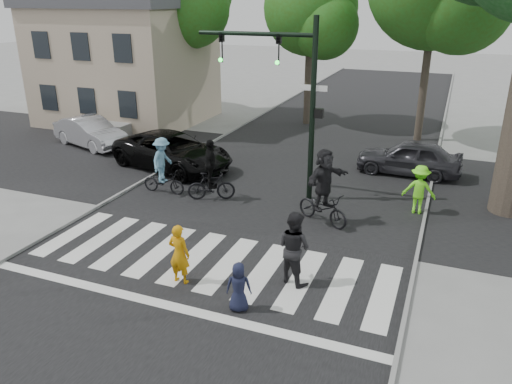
% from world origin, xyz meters
% --- Properties ---
extents(ground, '(120.00, 120.00, 0.00)m').
position_xyz_m(ground, '(0.00, 0.00, 0.00)').
color(ground, gray).
rests_on(ground, ground).
extents(road_stem, '(10.00, 70.00, 0.01)m').
position_xyz_m(road_stem, '(0.00, 5.00, 0.01)').
color(road_stem, black).
rests_on(road_stem, ground).
extents(road_cross, '(70.00, 10.00, 0.01)m').
position_xyz_m(road_cross, '(0.00, 8.00, 0.01)').
color(road_cross, black).
rests_on(road_cross, ground).
extents(curb_left, '(0.10, 70.00, 0.10)m').
position_xyz_m(curb_left, '(-5.05, 5.00, 0.05)').
color(curb_left, gray).
rests_on(curb_left, ground).
extents(curb_right, '(0.10, 70.00, 0.10)m').
position_xyz_m(curb_right, '(5.05, 5.00, 0.05)').
color(curb_right, gray).
rests_on(curb_right, ground).
extents(crosswalk, '(10.00, 3.85, 0.01)m').
position_xyz_m(crosswalk, '(0.00, 0.66, 0.01)').
color(crosswalk, silver).
rests_on(crosswalk, ground).
extents(traffic_signal, '(4.45, 0.29, 6.00)m').
position_xyz_m(traffic_signal, '(0.35, 6.20, 3.90)').
color(traffic_signal, black).
rests_on(traffic_signal, ground).
extents(bg_tree_0, '(5.46, 5.20, 8.97)m').
position_xyz_m(bg_tree_0, '(-13.74, 16.00, 6.14)').
color(bg_tree_0, brown).
rests_on(bg_tree_0, ground).
extents(bg_tree_2, '(5.04, 4.80, 8.40)m').
position_xyz_m(bg_tree_2, '(-1.76, 16.62, 5.78)').
color(bg_tree_2, brown).
rests_on(bg_tree_2, ground).
extents(house, '(8.40, 8.10, 8.82)m').
position_xyz_m(house, '(-11.49, 13.98, 3.80)').
color(house, tan).
rests_on(house, ground).
extents(pedestrian_woman, '(0.57, 0.39, 1.53)m').
position_xyz_m(pedestrian_woman, '(-0.21, -0.20, 0.76)').
color(pedestrian_woman, orange).
rests_on(pedestrian_woman, ground).
extents(pedestrian_child, '(0.65, 0.53, 1.16)m').
position_xyz_m(pedestrian_child, '(1.58, -0.75, 0.58)').
color(pedestrian_child, '#171A31').
rests_on(pedestrian_child, ground).
extents(pedestrian_adult, '(1.10, 0.99, 1.85)m').
position_xyz_m(pedestrian_adult, '(2.33, 0.85, 0.92)').
color(pedestrian_adult, black).
rests_on(pedestrian_adult, ground).
extents(cyclist_left, '(1.60, 1.04, 2.02)m').
position_xyz_m(cyclist_left, '(-3.73, 4.82, 0.87)').
color(cyclist_left, black).
rests_on(cyclist_left, ground).
extents(cyclist_mid, '(1.66, 1.10, 2.11)m').
position_xyz_m(cyclist_mid, '(-1.90, 4.89, 0.87)').
color(cyclist_mid, black).
rests_on(cyclist_mid, ground).
extents(cyclist_right, '(1.96, 1.80, 2.36)m').
position_xyz_m(cyclist_right, '(2.13, 4.44, 1.05)').
color(cyclist_right, black).
rests_on(cyclist_right, ground).
extents(car_suv, '(5.64, 3.67, 1.44)m').
position_xyz_m(car_suv, '(-4.84, 7.33, 0.72)').
color(car_suv, black).
rests_on(car_suv, ground).
extents(car_silver, '(4.34, 2.62, 1.35)m').
position_xyz_m(car_silver, '(-10.04, 8.72, 0.67)').
color(car_silver, silver).
rests_on(car_silver, ground).
extents(car_grey, '(4.02, 1.73, 1.35)m').
position_xyz_m(car_grey, '(4.08, 10.11, 0.68)').
color(car_grey, '#2D2D32').
rests_on(car_grey, ground).
extents(bystander_hivis, '(1.04, 0.60, 1.60)m').
position_xyz_m(bystander_hivis, '(4.77, 6.30, 0.80)').
color(bystander_hivis, '#72FF21').
rests_on(bystander_hivis, ground).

